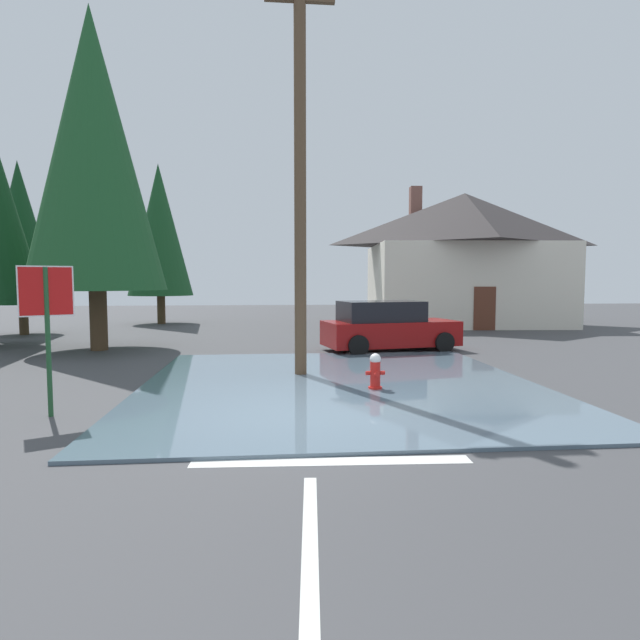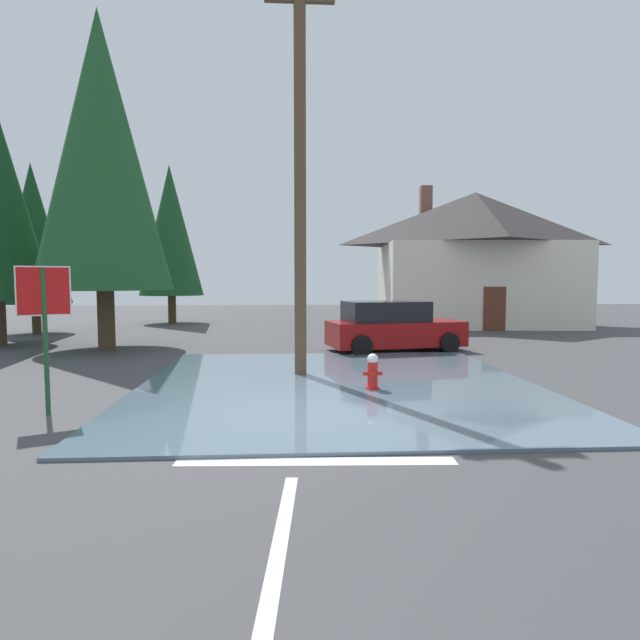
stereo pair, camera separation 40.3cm
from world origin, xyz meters
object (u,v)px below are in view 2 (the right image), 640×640
object	(u,v)px
fire_hydrant	(373,373)
parked_car	(392,327)
pine_tree_tall_left	(33,234)
utility_pole	(300,172)
pine_tree_mid_left	(170,231)
pine_tree_short_left	(101,152)
stop_sign_near	(44,308)
house	(474,257)

from	to	relation	value
fire_hydrant	parked_car	world-z (taller)	parked_car
pine_tree_tall_left	utility_pole	bearing A→B (deg)	-43.74
parked_car	pine_tree_mid_left	size ratio (longest dim) A/B	0.55
pine_tree_tall_left	pine_tree_short_left	bearing A→B (deg)	-48.15
stop_sign_near	pine_tree_tall_left	world-z (taller)	pine_tree_tall_left
stop_sign_near	pine_tree_short_left	world-z (taller)	pine_tree_short_left
house	fire_hydrant	bearing A→B (deg)	-116.27
utility_pole	pine_tree_mid_left	xyz separation A→B (m)	(-6.47, 15.77, 0.10)
pine_tree_tall_left	pine_tree_short_left	distance (m)	7.43
pine_tree_tall_left	pine_tree_short_left	size ratio (longest dim) A/B	0.66
parked_car	pine_tree_short_left	xyz separation A→B (m)	(-9.39, 1.01, 5.67)
pine_tree_mid_left	pine_tree_short_left	world-z (taller)	pine_tree_short_left
stop_sign_near	utility_pole	bearing A→B (deg)	36.93
stop_sign_near	utility_pole	distance (m)	6.23
utility_pole	pine_tree_tall_left	world-z (taller)	utility_pole
utility_pole	stop_sign_near	bearing A→B (deg)	-143.07
stop_sign_near	utility_pole	size ratio (longest dim) A/B	0.27
house	parked_car	size ratio (longest dim) A/B	2.30
parked_car	house	bearing A→B (deg)	57.60
fire_hydrant	pine_tree_short_left	distance (m)	12.14
parked_car	fire_hydrant	bearing A→B (deg)	-105.04
parked_car	pine_tree_mid_left	xyz separation A→B (m)	(-9.55, 11.49, 4.12)
pine_tree_tall_left	pine_tree_mid_left	distance (m)	6.95
house	pine_tree_mid_left	world-z (taller)	pine_tree_mid_left
fire_hydrant	pine_tree_tall_left	distance (m)	18.03
pine_tree_mid_left	pine_tree_tall_left	bearing A→B (deg)	-131.45
pine_tree_mid_left	pine_tree_short_left	size ratio (longest dim) A/B	0.76
fire_hydrant	pine_tree_mid_left	distance (m)	19.81
fire_hydrant	pine_tree_mid_left	world-z (taller)	pine_tree_mid_left
house	pine_tree_tall_left	size ratio (longest dim) A/B	1.45
fire_hydrant	pine_tree_short_left	xyz separation A→B (m)	(-7.75, 7.12, 6.06)
fire_hydrant	house	size ratio (longest dim) A/B	0.08
stop_sign_near	parked_car	xyz separation A→B (m)	(7.46, 7.57, -1.05)
parked_car	pine_tree_mid_left	world-z (taller)	pine_tree_mid_left
stop_sign_near	parked_car	world-z (taller)	stop_sign_near
utility_pole	pine_tree_tall_left	bearing A→B (deg)	136.26
fire_hydrant	utility_pole	size ratio (longest dim) A/B	0.09
pine_tree_tall_left	pine_tree_mid_left	world-z (taller)	pine_tree_mid_left
fire_hydrant	parked_car	xyz separation A→B (m)	(1.64, 6.11, 0.38)
stop_sign_near	pine_tree_mid_left	xyz separation A→B (m)	(-2.09, 19.06, 3.07)
utility_pole	pine_tree_mid_left	distance (m)	17.05
pine_tree_mid_left	stop_sign_near	bearing A→B (deg)	-83.74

